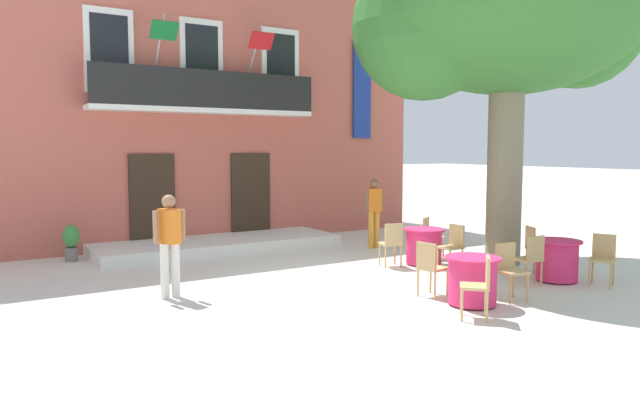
# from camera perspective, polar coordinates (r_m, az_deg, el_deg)

# --- Properties ---
(ground_plane) EXTENTS (120.00, 120.00, 0.00)m
(ground_plane) POSITION_cam_1_polar(r_m,az_deg,el_deg) (11.24, 1.59, -7.46)
(ground_plane) COLOR silver
(building_facade) EXTENTS (13.00, 5.09, 7.50)m
(building_facade) POSITION_cam_1_polar(r_m,az_deg,el_deg) (17.05, -13.74, 9.32)
(building_facade) COLOR #BC5B4C
(building_facade) RESTS_ON ground
(entrance_step_platform) EXTENTS (5.81, 1.92, 0.25)m
(entrance_step_platform) POSITION_cam_1_polar(r_m,az_deg,el_deg) (14.42, -9.80, -4.25)
(entrance_step_platform) COLOR silver
(entrance_step_platform) RESTS_ON ground
(plane_tree) EXTENTS (6.02, 5.29, 7.06)m
(plane_tree) POSITION_cam_1_polar(r_m,az_deg,el_deg) (13.14, 17.38, 16.74)
(plane_tree) COLOR #7F755B
(plane_tree) RESTS_ON ground
(cafe_table_near_tree) EXTENTS (0.86, 0.86, 0.76)m
(cafe_table_near_tree) POSITION_cam_1_polar(r_m,az_deg,el_deg) (9.50, 14.52, -7.53)
(cafe_table_near_tree) COLOR #E52D66
(cafe_table_near_tree) RESTS_ON ground
(cafe_chair_near_tree_0) EXTENTS (0.57, 0.57, 0.91)m
(cafe_chair_near_tree_0) POSITION_cam_1_polar(r_m,az_deg,el_deg) (8.74, 15.22, -7.72)
(cafe_chair_near_tree_0) COLOR tan
(cafe_chair_near_tree_0) RESTS_ON ground
(cafe_chair_near_tree_1) EXTENTS (0.47, 0.47, 0.91)m
(cafe_chair_near_tree_1) POSITION_cam_1_polar(r_m,az_deg,el_deg) (9.97, 17.82, -6.21)
(cafe_chair_near_tree_1) COLOR tan
(cafe_chair_near_tree_1) RESTS_ON ground
(cafe_chair_near_tree_2) EXTENTS (0.47, 0.47, 0.91)m
(cafe_chair_near_tree_2) POSITION_cam_1_polar(r_m,az_deg,el_deg) (9.82, 10.61, -6.22)
(cafe_chair_near_tree_2) COLOR tan
(cafe_chair_near_tree_2) RESTS_ON ground
(cafe_table_middle) EXTENTS (0.86, 0.86, 0.76)m
(cafe_table_middle) POSITION_cam_1_polar(r_m,az_deg,el_deg) (11.67, 21.94, -5.40)
(cafe_table_middle) COLOR #E52D66
(cafe_table_middle) RESTS_ON ground
(cafe_chair_middle_0) EXTENTS (0.53, 0.53, 0.91)m
(cafe_chair_middle_0) POSITION_cam_1_polar(r_m,az_deg,el_deg) (11.60, 25.68, -4.91)
(cafe_chair_middle_0) COLOR tan
(cafe_chair_middle_0) RESTS_ON ground
(cafe_chair_middle_1) EXTENTS (0.54, 0.54, 0.91)m
(cafe_chair_middle_1) POSITION_cam_1_polar(r_m,az_deg,el_deg) (12.28, 20.10, -4.19)
(cafe_chair_middle_1) COLOR tan
(cafe_chair_middle_1) RESTS_ON ground
(cafe_chair_middle_2) EXTENTS (0.43, 0.43, 0.91)m
(cafe_chair_middle_2) POSITION_cam_1_polar(r_m,az_deg,el_deg) (11.04, 19.72, -5.18)
(cafe_chair_middle_2) COLOR tan
(cafe_chair_middle_2) RESTS_ON ground
(cafe_table_front) EXTENTS (0.86, 0.86, 0.76)m
(cafe_table_front) POSITION_cam_1_polar(r_m,az_deg,el_deg) (12.54, 10.01, -4.41)
(cafe_table_front) COLOR #E52D66
(cafe_table_front) RESTS_ON ground
(cafe_chair_front_0) EXTENTS (0.41, 0.41, 0.91)m
(cafe_chair_front_0) POSITION_cam_1_polar(r_m,az_deg,el_deg) (12.04, 12.73, -4.18)
(cafe_chair_front_0) COLOR tan
(cafe_chair_front_0) RESTS_ON ground
(cafe_chair_front_1) EXTENTS (0.55, 0.55, 0.91)m
(cafe_chair_front_1) POSITION_cam_1_polar(r_m,az_deg,el_deg) (13.25, 10.64, -3.31)
(cafe_chair_front_1) COLOR tan
(cafe_chair_front_1) RESTS_ON ground
(cafe_chair_front_2) EXTENTS (0.50, 0.50, 0.91)m
(cafe_chair_front_2) POSITION_cam_1_polar(r_m,az_deg,el_deg) (12.15, 6.96, -4.01)
(cafe_chair_front_2) COLOR tan
(cafe_chair_front_2) RESTS_ON ground
(ground_planter_left) EXTENTS (0.35, 0.35, 0.79)m
(ground_planter_left) POSITION_cam_1_polar(r_m,az_deg,el_deg) (13.78, -22.94, -3.68)
(ground_planter_left) COLOR slate
(ground_planter_left) RESTS_ON ground
(pedestrian_near_entrance) EXTENTS (0.53, 0.32, 1.69)m
(pedestrian_near_entrance) POSITION_cam_1_polar(r_m,az_deg,el_deg) (14.38, 5.25, -0.88)
(pedestrian_near_entrance) COLOR gold
(pedestrian_near_entrance) RESTS_ON ground
(pedestrian_mid_plaza) EXTENTS (0.53, 0.40, 1.69)m
(pedestrian_mid_plaza) POSITION_cam_1_polar(r_m,az_deg,el_deg) (9.84, -14.36, -3.75)
(pedestrian_mid_plaza) COLOR silver
(pedestrian_mid_plaza) RESTS_ON ground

